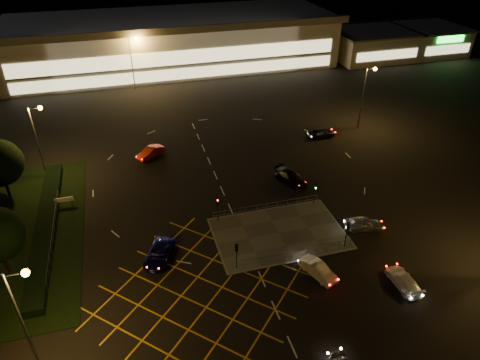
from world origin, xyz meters
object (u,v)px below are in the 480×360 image
object	(u,v)px
signal_ne	(315,189)
car_left_blue	(159,253)
car_circ_red	(150,152)
signal_nw	(218,205)
signal_sw	(237,251)
car_right_silver	(364,224)
car_approach_white	(404,281)
car_far_dkgrey	(291,177)
signal_se	(347,230)
car_east_grey	(322,133)
car_queue_white	(318,270)

from	to	relation	value
signal_ne	car_left_blue	world-z (taller)	signal_ne
car_circ_red	signal_nw	bearing A→B (deg)	-17.13
signal_sw	car_right_silver	bearing A→B (deg)	-172.15
car_left_blue	car_circ_red	distance (m)	21.94
signal_sw	signal_ne	size ratio (longest dim) A/B	1.00
signal_sw	car_approach_white	xyz separation A→B (m)	(14.80, -6.54, -1.73)
car_far_dkgrey	car_left_blue	bearing A→B (deg)	-174.72
signal_sw	car_approach_white	bearing A→B (deg)	156.16
signal_se	car_circ_red	world-z (taller)	signal_se
signal_ne	car_far_dkgrey	xyz separation A→B (m)	(-0.78, 5.60, -1.62)
signal_nw	car_left_blue	size ratio (longest dim) A/B	0.63
signal_sw	car_circ_red	bearing A→B (deg)	-77.00
signal_se	car_far_dkgrey	world-z (taller)	signal_se
signal_se	car_approach_white	size ratio (longest dim) A/B	0.71
signal_se	car_east_grey	distance (m)	26.21
signal_nw	car_left_blue	distance (m)	8.64
car_queue_white	car_east_grey	world-z (taller)	car_queue_white
signal_se	car_right_silver	bearing A→B (deg)	-148.58
car_queue_white	car_east_grey	size ratio (longest dim) A/B	0.94
signal_sw	car_left_blue	distance (m)	8.31
car_far_dkgrey	car_east_grey	bearing A→B (deg)	25.92
signal_se	car_right_silver	xyz separation A→B (m)	(3.50, 2.14, -1.62)
car_queue_white	car_approach_white	bearing A→B (deg)	-47.29
car_far_dkgrey	car_east_grey	world-z (taller)	car_far_dkgrey
car_left_blue	car_far_dkgrey	bearing A→B (deg)	52.21
car_queue_white	car_far_dkgrey	bearing A→B (deg)	55.80
car_left_blue	car_circ_red	xyz separation A→B (m)	(1.38, 21.89, 0.03)
signal_se	car_queue_white	xyz separation A→B (m)	(-4.52, -3.01, -1.68)
car_approach_white	signal_se	bearing A→B (deg)	-66.12
signal_se	signal_nw	world-z (taller)	same
signal_nw	signal_sw	bearing A→B (deg)	-90.00
car_queue_white	signal_sw	bearing A→B (deg)	136.59
car_left_blue	car_queue_white	bearing A→B (deg)	-0.31
signal_sw	car_far_dkgrey	size ratio (longest dim) A/B	0.61
car_right_silver	car_east_grey	distance (m)	23.10
signal_nw	car_left_blue	xyz separation A→B (m)	(-7.28, -4.34, -1.67)
signal_se	car_approach_white	distance (m)	7.32
car_right_silver	car_far_dkgrey	bearing A→B (deg)	37.58
car_queue_white	car_right_silver	bearing A→B (deg)	11.17
signal_ne	car_queue_white	world-z (taller)	signal_ne
signal_nw	car_approach_white	bearing A→B (deg)	-44.47
signal_ne	car_approach_white	world-z (taller)	signal_ne
signal_se	car_circ_red	size ratio (longest dim) A/B	0.72
signal_ne	car_circ_red	bearing A→B (deg)	135.56
signal_sw	signal_se	distance (m)	12.00
signal_ne	car_right_silver	world-z (taller)	signal_ne
signal_ne	car_far_dkgrey	world-z (taller)	signal_ne
car_right_silver	signal_nw	bearing A→B (deg)	86.41
signal_sw	car_right_silver	world-z (taller)	signal_sw
signal_se	car_east_grey	bearing A→B (deg)	-109.73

